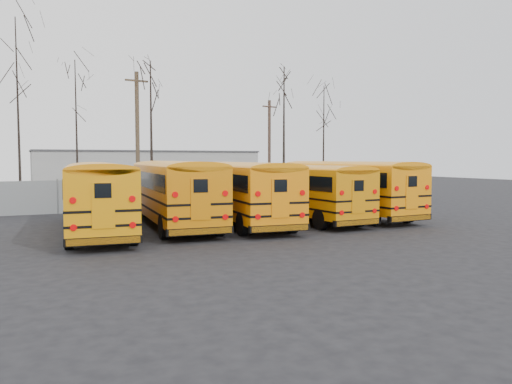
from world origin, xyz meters
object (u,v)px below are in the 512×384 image
bus_a (97,192)px  utility_pole_left (137,137)px  bus_c (242,187)px  bus_d (301,187)px  bus_e (345,184)px  bus_b (174,188)px  utility_pole_right (269,147)px

bus_a → utility_pole_left: (4.67, 13.45, 3.00)m
bus_a → bus_c: 7.00m
utility_pole_left → bus_d: bearing=-74.3°
bus_a → bus_e: bus_e is taller
bus_b → bus_c: bearing=-6.3°
bus_a → bus_d: size_ratio=1.06×
bus_d → utility_pole_right: (6.43, 16.38, 2.55)m
bus_c → bus_d: 3.46m
bus_b → bus_c: bus_b is taller
bus_b → utility_pole_right: (13.22, 15.83, 2.42)m
bus_a → utility_pole_right: utility_pole_right is taller
bus_d → bus_a: bearing=179.6°
bus_d → utility_pole_right: 17.78m
bus_c → bus_e: size_ratio=1.00×
utility_pole_right → bus_e: bearing=-114.2°
bus_c → bus_e: bus_e is taller
bus_e → utility_pole_left: 15.90m
bus_e → bus_d: bearing=-175.8°
bus_a → bus_d: (10.46, 0.24, -0.09)m
bus_b → utility_pole_right: bearing=54.6°
bus_e → utility_pole_left: size_ratio=1.22×
bus_d → utility_pole_left: bearing=111.9°
bus_d → bus_e: size_ratio=0.94×
bus_a → bus_d: bus_a is taller
bus_a → bus_b: bearing=17.6°
bus_c → bus_b: bearing=175.1°
bus_c → utility_pole_right: size_ratio=1.37×
bus_c → utility_pole_right: 19.36m
bus_c → bus_a: bearing=-172.9°
bus_c → utility_pole_left: size_ratio=1.22×
bus_c → utility_pole_left: 13.83m
bus_b → utility_pole_left: utility_pole_left is taller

